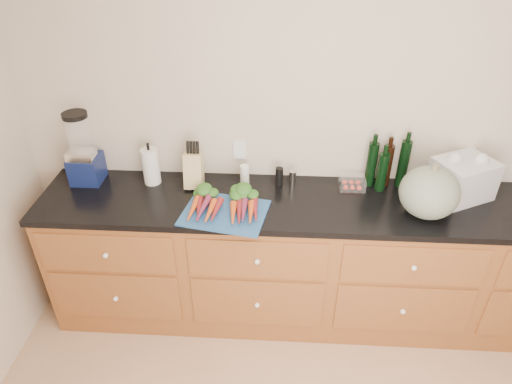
# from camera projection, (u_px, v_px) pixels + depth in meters

# --- Properties ---
(wall_back) EXTENTS (4.10, 0.05, 2.60)m
(wall_back) POSITION_uv_depth(u_px,v_px,m) (335.00, 125.00, 2.85)
(wall_back) COLOR beige
(wall_back) RESTS_ON ground
(cabinets) EXTENTS (3.60, 0.64, 0.90)m
(cabinets) POSITION_uv_depth(u_px,v_px,m) (327.00, 263.00, 3.04)
(cabinets) COLOR brown
(cabinets) RESTS_ON ground
(countertop) EXTENTS (3.64, 0.62, 0.04)m
(countertop) POSITION_uv_depth(u_px,v_px,m) (334.00, 205.00, 2.79)
(countertop) COLOR black
(countertop) RESTS_ON cabinets
(cutting_board) EXTENTS (0.54, 0.44, 0.01)m
(cutting_board) POSITION_uv_depth(u_px,v_px,m) (225.00, 213.00, 2.67)
(cutting_board) COLOR #24518B
(cutting_board) RESTS_ON countertop
(carrots) EXTENTS (0.45, 0.33, 0.06)m
(carrots) POSITION_uv_depth(u_px,v_px,m) (226.00, 203.00, 2.70)
(carrots) COLOR #DB5419
(carrots) RESTS_ON cutting_board
(squash) EXTENTS (0.33, 0.33, 0.30)m
(squash) POSITION_uv_depth(u_px,v_px,m) (429.00, 193.00, 2.59)
(squash) COLOR #5D6C5A
(squash) RESTS_ON countertop
(blender_appliance) EXTENTS (0.19, 0.19, 0.47)m
(blender_appliance) POSITION_uv_depth(u_px,v_px,m) (83.00, 152.00, 2.87)
(blender_appliance) COLOR #101A4C
(blender_appliance) RESTS_ON countertop
(paper_towel) EXTENTS (0.11, 0.11, 0.24)m
(paper_towel) POSITION_uv_depth(u_px,v_px,m) (151.00, 166.00, 2.90)
(paper_towel) COLOR silver
(paper_towel) RESTS_ON countertop
(knife_block) EXTENTS (0.11, 0.11, 0.23)m
(knife_block) POSITION_uv_depth(u_px,v_px,m) (194.00, 170.00, 2.88)
(knife_block) COLOR tan
(knife_block) RESTS_ON countertop
(grinder_salt) EXTENTS (0.06, 0.06, 0.13)m
(grinder_salt) POSITION_uv_depth(u_px,v_px,m) (245.00, 175.00, 2.92)
(grinder_salt) COLOR white
(grinder_salt) RESTS_ON countertop
(grinder_pepper) EXTENTS (0.05, 0.05, 0.12)m
(grinder_pepper) POSITION_uv_depth(u_px,v_px,m) (279.00, 176.00, 2.91)
(grinder_pepper) COLOR black
(grinder_pepper) RESTS_ON countertop
(canister_chrome) EXTENTS (0.04, 0.04, 0.10)m
(canister_chrome) POSITION_uv_depth(u_px,v_px,m) (292.00, 178.00, 2.91)
(canister_chrome) COLOR silver
(canister_chrome) RESTS_ON countertop
(tomato_box) EXTENTS (0.16, 0.13, 0.07)m
(tomato_box) POSITION_uv_depth(u_px,v_px,m) (352.00, 183.00, 2.89)
(tomato_box) COLOR white
(tomato_box) RESTS_ON countertop
(bottles) EXTENTS (0.26, 0.13, 0.31)m
(bottles) POSITION_uv_depth(u_px,v_px,m) (386.00, 166.00, 2.86)
(bottles) COLOR black
(bottles) RESTS_ON countertop
(grocery_bag) EXTENTS (0.42, 0.39, 0.24)m
(grocery_bag) POSITION_uv_depth(u_px,v_px,m) (463.00, 179.00, 2.77)
(grocery_bag) COLOR white
(grocery_bag) RESTS_ON countertop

